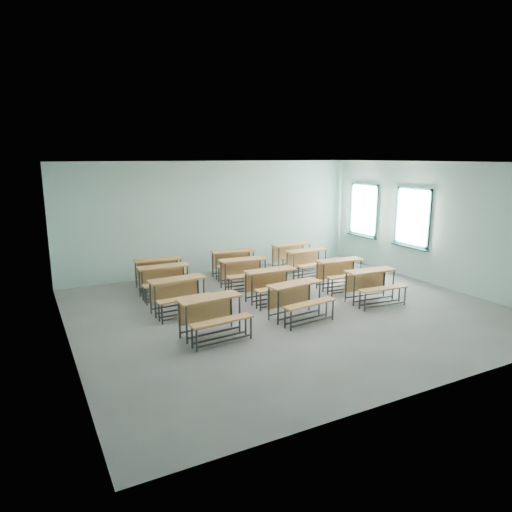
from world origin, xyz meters
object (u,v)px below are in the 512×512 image
at_px(desk_unit_r1c0, 179,291).
at_px(desk_unit_r3c0, 159,269).
at_px(desk_unit_r0c1, 298,295).
at_px(desk_unit_r0c2, 373,281).
at_px(desk_unit_r1c1, 272,281).
at_px(desk_unit_r0c0, 213,311).
at_px(desk_unit_r2c2, 309,259).
at_px(desk_unit_r2c0, 165,277).
at_px(desk_unit_r2c1, 245,269).
at_px(desk_unit_r1c2, 341,270).
at_px(desk_unit_r3c1, 234,260).
at_px(desk_unit_r3c2, 293,253).

relative_size(desk_unit_r1c0, desk_unit_r3c0, 1.01).
relative_size(desk_unit_r0c1, desk_unit_r0c2, 1.03).
relative_size(desk_unit_r1c1, desk_unit_r3c0, 0.99).
height_order(desk_unit_r0c0, desk_unit_r2c2, same).
height_order(desk_unit_r1c0, desk_unit_r1c1, same).
xyz_separation_m(desk_unit_r2c0, desk_unit_r2c1, (2.03, -0.21, 0.00)).
relative_size(desk_unit_r1c1, desk_unit_r2c0, 0.99).
relative_size(desk_unit_r1c2, desk_unit_r2c1, 1.02).
height_order(desk_unit_r0c2, desk_unit_r2c1, same).
xyz_separation_m(desk_unit_r2c1, desk_unit_r3c1, (0.22, 1.10, 0.00)).
xyz_separation_m(desk_unit_r1c2, desk_unit_r2c0, (-4.17, 1.42, 0.00)).
bearing_deg(desk_unit_r3c2, desk_unit_r2c0, -169.81).
distance_m(desk_unit_r0c1, desk_unit_r3c1, 3.65).
distance_m(desk_unit_r0c1, desk_unit_r3c2, 4.33).
relative_size(desk_unit_r2c0, desk_unit_r3c1, 0.96).
xyz_separation_m(desk_unit_r1c1, desk_unit_r2c1, (-0.06, 1.31, 0.00)).
bearing_deg(desk_unit_r2c2, desk_unit_r0c1, -130.26).
bearing_deg(desk_unit_r0c1, desk_unit_r3c1, 79.36).
relative_size(desk_unit_r1c1, desk_unit_r2c1, 0.97).
bearing_deg(desk_unit_r0c2, desk_unit_r2c1, 135.10).
height_order(desk_unit_r1c2, desk_unit_r3c2, same).
distance_m(desk_unit_r1c0, desk_unit_r2c2, 4.40).
relative_size(desk_unit_r0c2, desk_unit_r1c0, 1.02).
distance_m(desk_unit_r0c2, desk_unit_r3c2, 3.59).
bearing_deg(desk_unit_r2c1, desk_unit_r2c2, 9.36).
xyz_separation_m(desk_unit_r2c2, desk_unit_r3c2, (0.08, 0.95, 0.00)).
distance_m(desk_unit_r2c1, desk_unit_r2c2, 2.12).
relative_size(desk_unit_r2c0, desk_unit_r3c0, 1.00).
bearing_deg(desk_unit_r0c1, desk_unit_r1c0, 137.76).
height_order(desk_unit_r2c1, desk_unit_r3c1, same).
xyz_separation_m(desk_unit_r0c2, desk_unit_r2c2, (0.01, 2.63, 0.00)).
xyz_separation_m(desk_unit_r1c0, desk_unit_r3c1, (2.32, 2.17, 0.00)).
bearing_deg(desk_unit_r3c1, desk_unit_r3c0, -173.63).
bearing_deg(desk_unit_r1c2, desk_unit_r0c0, -155.81).
relative_size(desk_unit_r0c2, desk_unit_r3c1, 0.99).
xyz_separation_m(desk_unit_r1c0, desk_unit_r3c2, (4.30, 2.24, 0.00)).
bearing_deg(desk_unit_r3c2, desk_unit_r0c1, -123.44).
bearing_deg(desk_unit_r2c1, desk_unit_r0c1, -87.07).
bearing_deg(desk_unit_r0c0, desk_unit_r1c2, 14.41).
bearing_deg(desk_unit_r1c0, desk_unit_r0c1, -37.96).
bearing_deg(desk_unit_r0c0, desk_unit_r0c2, -1.70).
relative_size(desk_unit_r2c0, desk_unit_r3c2, 0.99).
relative_size(desk_unit_r2c0, desk_unit_r2c2, 0.99).
bearing_deg(desk_unit_r1c1, desk_unit_r3c2, 49.60).
bearing_deg(desk_unit_r2c1, desk_unit_r3c2, 31.58).
distance_m(desk_unit_r0c2, desk_unit_r2c1, 3.21).
height_order(desk_unit_r0c1, desk_unit_r1c0, same).
height_order(desk_unit_r0c2, desk_unit_r2c2, same).
distance_m(desk_unit_r0c2, desk_unit_r1c2, 1.21).
bearing_deg(desk_unit_r1c1, desk_unit_r2c1, 93.02).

